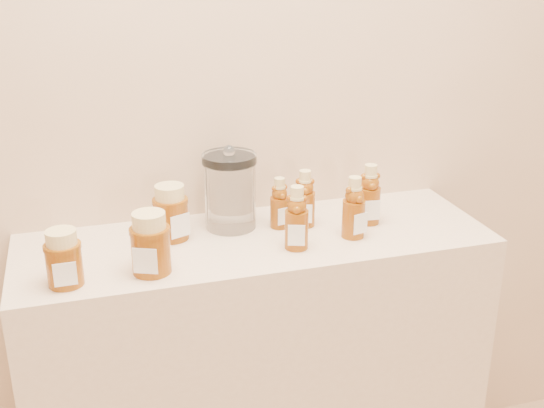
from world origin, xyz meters
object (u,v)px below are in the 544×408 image
object	(u,v)px
bear_bottle_front_left	(297,214)
display_table	(258,385)
bear_bottle_back_left	(279,200)
glass_canister	(230,188)
honey_jar_left	(64,258)

from	to	relation	value
bear_bottle_front_left	display_table	bearing A→B (deg)	151.94
bear_bottle_back_left	glass_canister	distance (m)	0.13
display_table	glass_canister	distance (m)	0.57
bear_bottle_back_left	honey_jar_left	world-z (taller)	bear_bottle_back_left
display_table	honey_jar_left	world-z (taller)	honey_jar_left
bear_bottle_front_left	honey_jar_left	bearing A→B (deg)	-157.22
display_table	glass_canister	xyz separation A→B (m)	(-0.05, 0.09, 0.56)
bear_bottle_back_left	display_table	bearing A→B (deg)	-156.87
bear_bottle_back_left	honey_jar_left	size ratio (longest dim) A/B	1.19
bear_bottle_back_left	bear_bottle_front_left	xyz separation A→B (m)	(0.00, -0.14, 0.01)
bear_bottle_front_left	honey_jar_left	world-z (taller)	bear_bottle_front_left
bear_bottle_front_left	honey_jar_left	distance (m)	0.55
bear_bottle_front_left	honey_jar_left	size ratio (longest dim) A/B	1.41
display_table	bear_bottle_back_left	size ratio (longest dim) A/B	7.81
display_table	honey_jar_left	bearing A→B (deg)	-165.68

